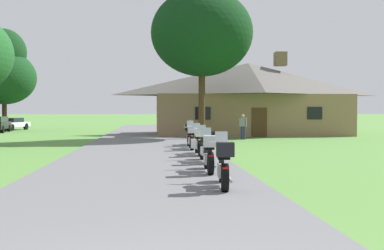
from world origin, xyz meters
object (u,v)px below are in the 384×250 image
object	(u,v)px
motorcycle_black_second_in_row	(209,153)
motorcycle_silver_fourth_in_row	(199,142)
tree_by_lodge_front	(202,21)
motorcycle_blue_fifth_in_row	(191,137)
motorcycle_black_third_in_row	(206,146)
bystander_gray_shirt_near_lodge	(243,125)
motorcycle_white_farthest_in_row	(190,135)
tree_left_far	(4,70)
parked_white_sedan_far_left	(11,124)
motorcycle_white_nearest_to_camera	(224,164)

from	to	relation	value
motorcycle_black_second_in_row	motorcycle_silver_fourth_in_row	world-z (taller)	same
tree_by_lodge_front	motorcycle_silver_fourth_in_row	bearing A→B (deg)	-96.61
motorcycle_silver_fourth_in_row	motorcycle_blue_fifth_in_row	xyz separation A→B (m)	(-0.07, 2.96, 0.01)
motorcycle_black_third_in_row	tree_by_lodge_front	distance (m)	16.12
motorcycle_silver_fourth_in_row	bystander_gray_shirt_near_lodge	world-z (taller)	bystander_gray_shirt_near_lodge
motorcycle_white_farthest_in_row	tree_left_far	distance (m)	26.64
parked_white_sedan_far_left	tree_by_lodge_front	bearing A→B (deg)	-28.77
motorcycle_white_farthest_in_row	parked_white_sedan_far_left	xyz separation A→B (m)	(-15.72, 22.25, 0.02)
motorcycle_white_nearest_to_camera	bystander_gray_shirt_near_lodge	bearing A→B (deg)	82.91
motorcycle_silver_fourth_in_row	parked_white_sedan_far_left	distance (m)	31.82
motorcycle_white_nearest_to_camera	tree_left_far	bearing A→B (deg)	119.73
motorcycle_black_third_in_row	tree_by_lodge_front	world-z (taller)	tree_by_lodge_front
motorcycle_white_nearest_to_camera	parked_white_sedan_far_left	distance (m)	39.05
motorcycle_blue_fifth_in_row	tree_left_far	world-z (taller)	tree_left_far
motorcycle_white_nearest_to_camera	motorcycle_silver_fourth_in_row	distance (m)	8.18
motorcycle_white_nearest_to_camera	bystander_gray_shirt_near_lodge	distance (m)	19.80
motorcycle_black_second_in_row	parked_white_sedan_far_left	xyz separation A→B (m)	(-15.44, 33.07, 0.02)
motorcycle_silver_fourth_in_row	motorcycle_blue_fifth_in_row	distance (m)	2.96
motorcycle_white_farthest_in_row	tree_by_lodge_front	xyz separation A→B (m)	(1.32, 6.26, 7.22)
motorcycle_silver_fourth_in_row	bystander_gray_shirt_near_lodge	distance (m)	11.87
bystander_gray_shirt_near_lodge	tree_left_far	size ratio (longest dim) A/B	0.17
tree_left_far	parked_white_sedan_far_left	world-z (taller)	tree_left_far
motorcycle_white_nearest_to_camera	tree_by_lodge_front	distance (m)	21.21
motorcycle_blue_fifth_in_row	motorcycle_black_second_in_row	bearing A→B (deg)	-89.96
motorcycle_blue_fifth_in_row	tree_by_lodge_front	size ratio (longest dim) A/B	0.17
motorcycle_black_second_in_row	motorcycle_blue_fifth_in_row	distance (m)	8.34
motorcycle_white_nearest_to_camera	motorcycle_blue_fifth_in_row	bearing A→B (deg)	94.49
motorcycle_black_second_in_row	bystander_gray_shirt_near_lodge	world-z (taller)	bystander_gray_shirt_near_lodge
motorcycle_white_nearest_to_camera	tree_left_far	distance (m)	38.11
motorcycle_silver_fourth_in_row	parked_white_sedan_far_left	xyz separation A→B (m)	(-15.68, 27.69, 0.03)
bystander_gray_shirt_near_lodge	parked_white_sedan_far_left	world-z (taller)	bystander_gray_shirt_near_lodge
motorcycle_white_nearest_to_camera	motorcycle_black_second_in_row	size ratio (longest dim) A/B	1.00
motorcycle_white_nearest_to_camera	bystander_gray_shirt_near_lodge	size ratio (longest dim) A/B	1.25
bystander_gray_shirt_near_lodge	tree_left_far	distance (m)	25.38
motorcycle_silver_fourth_in_row	tree_left_far	xyz separation A→B (m)	(-15.84, 26.22, 5.11)
bystander_gray_shirt_near_lodge	parked_white_sedan_far_left	distance (m)	25.72
motorcycle_black_second_in_row	parked_white_sedan_far_left	distance (m)	36.49
parked_white_sedan_far_left	motorcycle_blue_fifth_in_row	bearing A→B (deg)	-43.33
tree_by_lodge_front	parked_white_sedan_far_left	xyz separation A→B (m)	(-17.04, 15.99, -7.19)
motorcycle_silver_fourth_in_row	motorcycle_blue_fifth_in_row	world-z (taller)	same
tree_left_far	parked_white_sedan_far_left	size ratio (longest dim) A/B	2.12
bystander_gray_shirt_near_lodge	tree_by_lodge_front	size ratio (longest dim) A/B	0.14
motorcycle_black_second_in_row	tree_by_lodge_front	world-z (taller)	tree_by_lodge_front
motorcycle_silver_fourth_in_row	motorcycle_white_farthest_in_row	world-z (taller)	same
motorcycle_white_nearest_to_camera	tree_left_far	xyz separation A→B (m)	(-15.60, 34.39, 5.10)
motorcycle_black_second_in_row	tree_left_far	size ratio (longest dim) A/B	0.22
motorcycle_silver_fourth_in_row	tree_by_lodge_front	bearing A→B (deg)	82.86
motorcycle_white_nearest_to_camera	motorcycle_silver_fourth_in_row	bearing A→B (deg)	93.69
motorcycle_blue_fifth_in_row	motorcycle_silver_fourth_in_row	bearing A→B (deg)	-87.37
motorcycle_blue_fifth_in_row	bystander_gray_shirt_near_lodge	xyz separation A→B (m)	(4.10, 8.20, 0.31)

